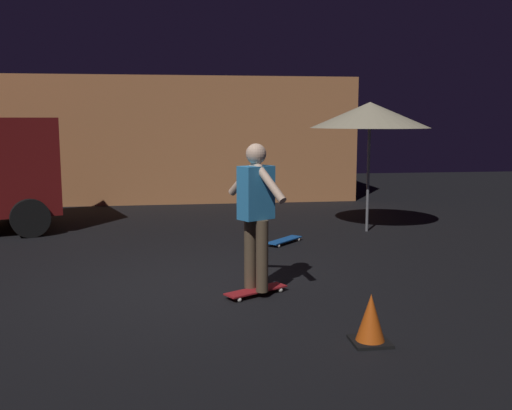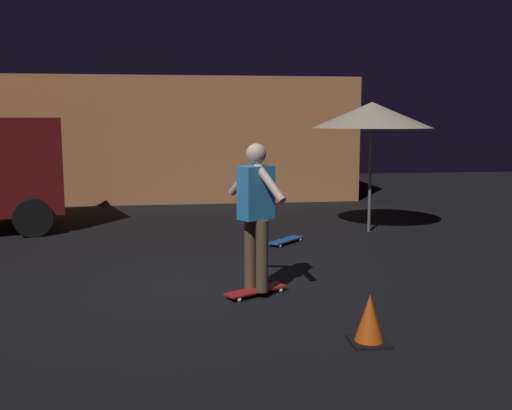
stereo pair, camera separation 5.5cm
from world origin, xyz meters
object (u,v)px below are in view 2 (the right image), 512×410
(skater, at_px, (256,206))
(traffic_cone, at_px, (369,321))
(skateboard_spare, at_px, (286,240))
(patio_umbrella, at_px, (372,115))
(skateboard_ridden, at_px, (256,291))

(skater, xyz_separation_m, traffic_cone, (0.82, -1.58, -0.83))
(skateboard_spare, height_order, traffic_cone, traffic_cone)
(patio_umbrella, relative_size, skateboard_spare, 3.27)
(skateboard_spare, height_order, skater, skater)
(patio_umbrella, xyz_separation_m, skater, (-2.52, -3.57, -1.04))
(skateboard_ridden, relative_size, traffic_cone, 1.68)
(skateboard_spare, relative_size, traffic_cone, 1.53)
(patio_umbrella, bearing_deg, skateboard_spare, -153.25)
(skateboard_ridden, bearing_deg, traffic_cone, -62.60)
(skater, bearing_deg, traffic_cone, -62.60)
(skateboard_spare, bearing_deg, patio_umbrella, 26.75)
(skateboard_ridden, distance_m, skateboard_spare, 2.86)
(skateboard_ridden, height_order, traffic_cone, traffic_cone)
(skateboard_ridden, height_order, skater, skater)
(skateboard_ridden, distance_m, traffic_cone, 1.79)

